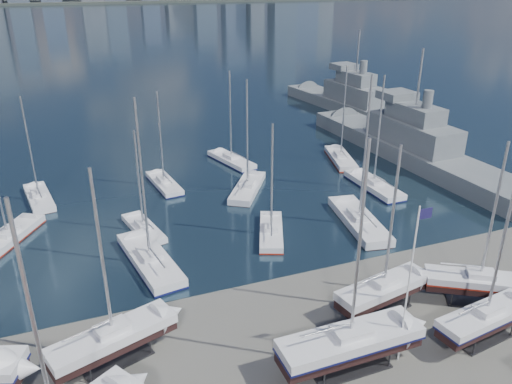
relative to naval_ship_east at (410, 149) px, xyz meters
name	(u,v)px	position (x,y,z in m)	size (l,w,h in m)	color
ground	(324,349)	(-32.34, -33.02, -1.66)	(1400.00, 1400.00, 0.00)	#605E59
water	(82,23)	(-32.34, 276.98, -1.81)	(1400.00, 600.00, 0.40)	#1A2A3B
far_shore	(67,2)	(-32.34, 536.98, -0.56)	(1400.00, 80.00, 2.20)	#2D332D
sailboat_cradle_2	(113,338)	(-46.96, -28.71, 0.36)	(9.43, 5.34, 14.94)	#2D2D33
sailboat_cradle_3	(350,342)	(-31.56, -35.25, 0.46)	(10.59, 3.05, 17.00)	#2D2D33
sailboat_cradle_4	(384,289)	(-25.51, -30.42, 0.33)	(9.07, 4.06, 14.43)	#2D2D33
sailboat_cradle_5	(486,318)	(-20.44, -36.33, 0.30)	(8.79, 3.49, 13.98)	#2D2D33
sailboat_cradle_6	(479,282)	(-17.41, -32.45, 0.32)	(8.79, 6.71, 14.36)	#2D2D33
sailboat_moored_1	(8,239)	(-55.44, -6.46, -1.36)	(7.33, 9.86, 14.68)	black
sailboat_moored_2	(39,199)	(-52.56, 3.48, -1.34)	(3.96, 9.37, 13.72)	black
sailboat_moored_3	(150,262)	(-42.34, -16.40, -1.35)	(4.99, 11.79, 17.09)	black
sailboat_moored_4	(144,229)	(-41.80, -9.37, -1.34)	(3.85, 8.22, 11.97)	black
sailboat_moored_5	(164,184)	(-37.14, 2.60, -1.36)	(3.54, 9.09, 13.24)	black
sailboat_moored_6	(271,232)	(-29.11, -15.06, -1.36)	(5.51, 8.93, 12.94)	black
sailboat_moored_7	(248,189)	(-27.37, -2.94, -1.34)	(7.79, 9.94, 15.13)	black
sailboat_moored_8	(231,161)	(-25.94, 8.04, -1.36)	(5.07, 9.91, 14.26)	black
sailboat_moored_9	(359,222)	(-19.04, -16.38, -1.34)	(5.14, 12.00, 17.54)	black
sailboat_moored_10	(373,187)	(-11.65, -8.04, -1.36)	(3.03, 10.39, 15.48)	black
sailboat_moored_11	(340,159)	(-10.34, 2.82, -1.36)	(5.35, 10.34, 14.89)	black
naval_ship_east	(410,149)	(0.00, 0.00, 0.00)	(9.24, 44.49, 17.98)	slate
naval_ship_west	(354,105)	(6.78, 27.52, 0.00)	(11.46, 41.40, 17.68)	slate
flagpole	(411,276)	(-27.74, -35.96, 5.46)	(1.09, 0.12, 12.33)	white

